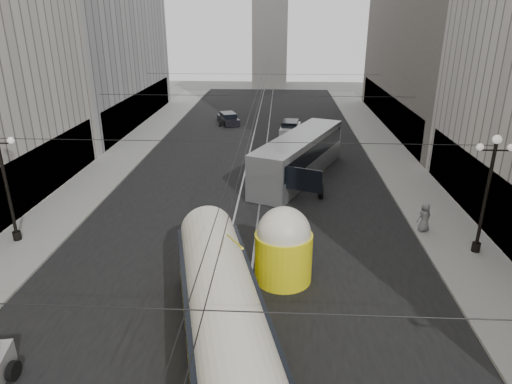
# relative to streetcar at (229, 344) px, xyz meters

# --- Properties ---
(road) EXTENTS (20.00, 85.00, 0.02)m
(road) POSITION_rel_streetcar_xyz_m (-0.50, 24.60, -1.85)
(road) COLOR black
(road) RESTS_ON ground
(sidewalk_left) EXTENTS (4.00, 72.00, 0.15)m
(sidewalk_left) POSITION_rel_streetcar_xyz_m (-12.50, 28.10, -1.77)
(sidewalk_left) COLOR gray
(sidewalk_left) RESTS_ON ground
(sidewalk_right) EXTENTS (4.00, 72.00, 0.15)m
(sidewalk_right) POSITION_rel_streetcar_xyz_m (11.50, 28.10, -1.77)
(sidewalk_right) COLOR gray
(sidewalk_right) RESTS_ON ground
(rail_left) EXTENTS (0.12, 85.00, 0.04)m
(rail_left) POSITION_rel_streetcar_xyz_m (-1.25, 24.60, -1.85)
(rail_left) COLOR gray
(rail_left) RESTS_ON ground
(rail_right) EXTENTS (0.12, 85.00, 0.04)m
(rail_right) POSITION_rel_streetcar_xyz_m (0.25, 24.60, -1.85)
(rail_right) COLOR gray
(rail_right) RESTS_ON ground
(lamppost_left_mid) EXTENTS (1.86, 0.44, 6.37)m
(lamppost_left_mid) POSITION_rel_streetcar_xyz_m (-13.10, 10.10, 1.90)
(lamppost_left_mid) COLOR black
(lamppost_left_mid) RESTS_ON sidewalk_left
(lamppost_right_mid) EXTENTS (1.86, 0.44, 6.37)m
(lamppost_right_mid) POSITION_rel_streetcar_xyz_m (12.10, 10.10, 1.90)
(lamppost_right_mid) COLOR black
(lamppost_right_mid) RESTS_ON sidewalk_right
(catenary) EXTENTS (25.00, 72.00, 0.23)m
(catenary) POSITION_rel_streetcar_xyz_m (-0.38, 23.59, 4.03)
(catenary) COLOR black
(catenary) RESTS_ON ground
(streetcar) EXTENTS (6.33, 16.80, 3.79)m
(streetcar) POSITION_rel_streetcar_xyz_m (0.00, 0.00, 0.00)
(streetcar) COLOR yellow
(streetcar) RESTS_ON ground
(city_bus) EXTENTS (7.63, 13.57, 3.32)m
(city_bus) POSITION_rel_streetcar_xyz_m (3.08, 22.08, -0.03)
(city_bus) COLOR gray
(city_bus) RESTS_ON ground
(sedan_white_far) EXTENTS (2.39, 4.70, 1.42)m
(sedan_white_far) POSITION_rel_streetcar_xyz_m (2.61, 35.97, -1.20)
(sedan_white_far) COLOR white
(sedan_white_far) RESTS_ON ground
(sedan_dark_far) EXTENTS (3.10, 4.55, 1.33)m
(sedan_dark_far) POSITION_rel_streetcar_xyz_m (-4.52, 40.38, -1.25)
(sedan_dark_far) COLOR black
(sedan_dark_far) RESTS_ON ground
(pedestrian_sidewalk_right) EXTENTS (1.00, 0.82, 1.76)m
(pedestrian_sidewalk_right) POSITION_rel_streetcar_xyz_m (10.00, 12.48, -0.82)
(pedestrian_sidewalk_right) COLOR slate
(pedestrian_sidewalk_right) RESTS_ON sidewalk_right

